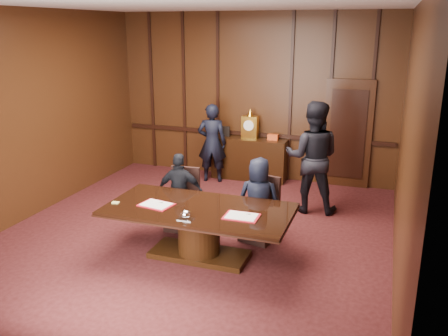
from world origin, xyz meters
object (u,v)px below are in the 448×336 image
(sideboard, at_px, (250,157))
(witness_right, at_px, (312,157))
(conference_table, at_px, (199,224))
(witness_left, at_px, (212,143))
(signatory_left, at_px, (180,192))
(signatory_right, at_px, (259,200))

(sideboard, distance_m, witness_right, 2.16)
(sideboard, height_order, witness_right, witness_right)
(conference_table, height_order, witness_left, witness_left)
(conference_table, bearing_deg, signatory_left, 129.09)
(sideboard, distance_m, conference_table, 3.78)
(sideboard, height_order, signatory_right, sideboard)
(conference_table, relative_size, signatory_right, 1.97)
(witness_right, bearing_deg, sideboard, -47.22)
(conference_table, relative_size, witness_left, 1.57)
(signatory_right, height_order, witness_left, witness_left)
(witness_left, relative_size, witness_right, 0.84)
(sideboard, height_order, conference_table, sideboard)
(signatory_right, bearing_deg, sideboard, -78.51)
(sideboard, relative_size, signatory_right, 1.20)
(sideboard, relative_size, witness_right, 0.81)
(witness_left, bearing_deg, signatory_left, 87.03)
(signatory_left, distance_m, witness_left, 2.60)
(signatory_left, relative_size, signatory_right, 0.97)
(signatory_right, relative_size, witness_left, 0.80)
(witness_left, xyz_separation_m, witness_right, (2.27, -1.01, 0.16))
(signatory_right, height_order, witness_right, witness_right)
(signatory_left, xyz_separation_m, witness_left, (-0.42, 2.56, 0.19))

